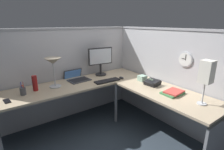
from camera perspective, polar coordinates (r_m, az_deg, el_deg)
The scene contains 17 objects.
ground_plane at distance 2.97m, azimuth 0.59°, elevation -17.10°, with size 6.80×6.80×0.00m, color #2D3842.
cubicle_wall_back at distance 3.18m, azimuth -14.09°, elevation 0.50°, with size 2.57×0.12×1.58m.
cubicle_wall_right at distance 3.03m, azimuth 17.13°, elevation -0.59°, with size 0.12×2.37×1.58m.
desk at distance 2.56m, azimuth -1.38°, elevation -6.89°, with size 2.35×2.15×0.73m.
monitor at distance 3.15m, azimuth -3.78°, elevation 5.15°, with size 0.46×0.20×0.50m.
laptop at distance 3.03m, azimuth -11.59°, elevation -0.92°, with size 0.37×0.41×0.22m.
keyboard at distance 2.86m, azimuth -1.57°, elevation -1.91°, with size 0.43×0.14×0.02m, color black.
computer_mouse at distance 3.00m, azimuth 3.09°, elevation -0.88°, with size 0.06×0.10×0.03m, color #232326.
desk_lamp_dome at distance 2.66m, azimuth -18.74°, elevation 3.65°, with size 0.24×0.24×0.44m.
pen_cup at distance 2.62m, azimuth -27.11°, elevation -4.71°, with size 0.08×0.08×0.18m.
cell_phone at distance 2.52m, azimuth -31.18°, elevation -7.30°, with size 0.07×0.14×0.01m, color black.
thermos_flask at distance 2.68m, azimuth -23.92°, elevation -2.49°, with size 0.07×0.07×0.22m, color maroon.
office_phone at distance 2.76m, azimuth 13.15°, elevation -2.51°, with size 0.21×0.22×0.11m.
book_stack at distance 2.51m, azimuth 19.35°, elevation -5.43°, with size 0.30×0.23×0.04m.
desk_lamp_paper at distance 2.23m, azimuth 28.58°, elevation 0.54°, with size 0.13×0.13×0.53m.
tissue_box at distance 2.93m, azimuth 9.85°, elevation -1.02°, with size 0.12×0.12×0.09m, color #8CAD99.
wall_clock at distance 2.71m, azimuth 22.92°, elevation 4.70°, with size 0.04×0.22×0.22m.
Camera 1 is at (-1.46, -1.99, 1.67)m, focal length 27.94 mm.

